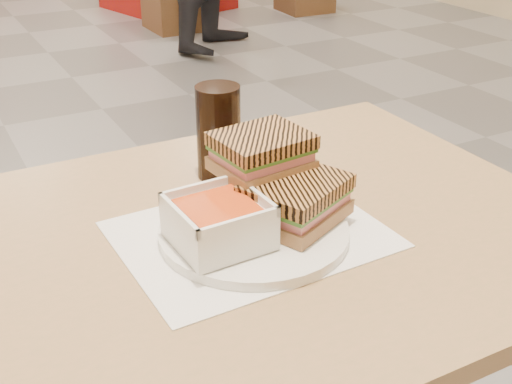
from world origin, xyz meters
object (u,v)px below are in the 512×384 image
main_table (161,323)px  plate (254,232)px  panini_lower (296,200)px  soup_bowl (219,223)px  cola_glass (219,132)px

main_table → plate: bearing=-10.6°
plate → panini_lower: 0.07m
soup_bowl → panini_lower: size_ratio=0.72×
panini_lower → main_table: bearing=170.4°
plate → cola_glass: 0.21m
soup_bowl → cola_glass: bearing=64.3°
main_table → cola_glass: bearing=44.5°
soup_bowl → plate: bearing=11.4°
panini_lower → cola_glass: (-0.02, 0.21, 0.03)m
plate → cola_glass: cola_glass is taller
main_table → panini_lower: 0.25m
main_table → soup_bowl: soup_bowl is taller
plate → soup_bowl: soup_bowl is taller
main_table → panini_lower: panini_lower is taller
plate → cola_glass: size_ratio=1.72×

